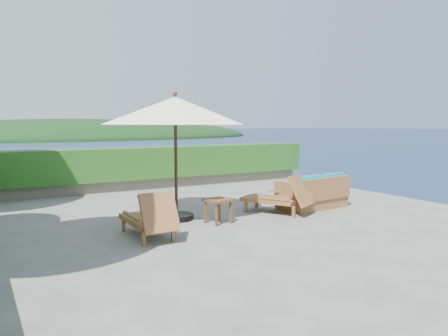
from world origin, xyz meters
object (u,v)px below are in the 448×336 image
patio_umbrella (175,112)px  wicker_loveseat (314,195)px  lounge_right (280,197)px  lounge_left (150,218)px  side_table (218,203)px

patio_umbrella → wicker_loveseat: size_ratio=2.00×
lounge_right → wicker_loveseat: size_ratio=0.94×
wicker_loveseat → lounge_left: bearing=-178.8°
wicker_loveseat → side_table: bearing=177.9°
patio_umbrella → lounge_left: size_ratio=2.37×
lounge_right → side_table: bearing=156.3°
lounge_left → wicker_loveseat: bearing=8.2°
lounge_left → patio_umbrella: bearing=48.1°
lounge_left → lounge_right: bearing=9.2°
lounge_right → lounge_left: bearing=160.7°
side_table → lounge_left: bearing=-166.6°
side_table → lounge_right: bearing=4.5°
side_table → wicker_loveseat: (2.92, 0.24, -0.09)m
lounge_left → lounge_right: (3.46, 0.54, 0.02)m
lounge_right → side_table: (-1.77, -0.14, 0.03)m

